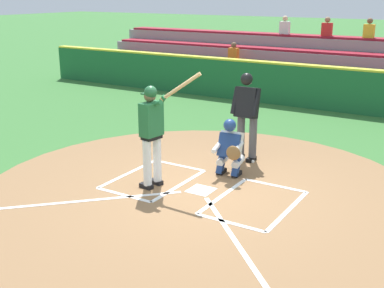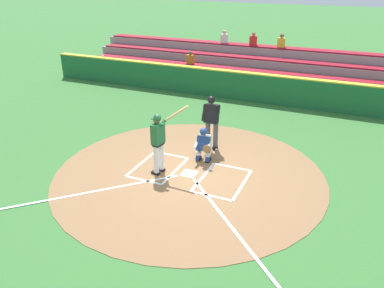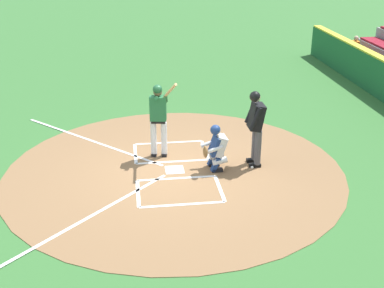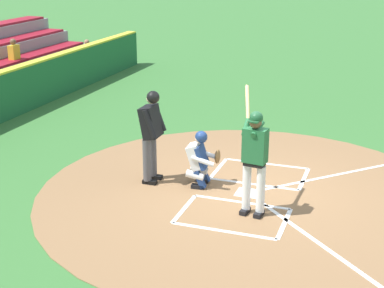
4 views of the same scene
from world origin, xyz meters
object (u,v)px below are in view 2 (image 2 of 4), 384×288
baseball (216,149)px  catcher (204,144)px  batter (159,139)px  plate_umpire (212,119)px

baseball → catcher: bearing=83.9°
catcher → baseball: catcher is taller
batter → plate_umpire: size_ratio=1.14×
catcher → plate_umpire: size_ratio=0.61×
catcher → baseball: size_ratio=15.27×
batter → plate_umpire: batter is taller
batter → baseball: bearing=-115.0°
plate_umpire → catcher: bearing=97.6°
catcher → baseball: 1.04m
batter → plate_umpire: (-0.78, -2.24, -0.02)m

